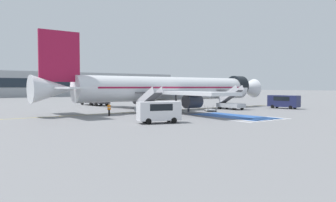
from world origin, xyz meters
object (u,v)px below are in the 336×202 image
airliner (169,89)px  service_van_1 (159,110)px  terminal_building (45,84)px  ground_crew_1 (109,109)px  boarding_stairs_forward (231,103)px  boarding_stairs_aft (150,107)px  baggage_cart (210,110)px  ground_crew_2 (189,106)px  ground_crew_0 (175,107)px  fuel_tanker (94,97)px  service_van_0 (284,101)px

airliner → service_van_1: 19.12m
terminal_building → airliner: bearing=-92.6°
airliner → ground_crew_1: airliner is taller
boarding_stairs_forward → boarding_stairs_aft: bearing=180.0°
baggage_cart → ground_crew_2: size_ratio=1.88×
airliner → service_van_1: airliner is taller
airliner → boarding_stairs_forward: airliner is taller
baggage_cart → ground_crew_1: size_ratio=1.79×
baggage_cart → boarding_stairs_aft: bearing=-155.1°
terminal_building → ground_crew_0: bearing=-94.3°
ground_crew_0 → ground_crew_2: ground_crew_0 is taller
airliner → boarding_stairs_forward: 11.09m
boarding_stairs_aft → ground_crew_0: boarding_stairs_aft is taller
fuel_tanker → ground_crew_0: fuel_tanker is taller
ground_crew_1 → ground_crew_2: ground_crew_1 is taller
service_van_0 → baggage_cart: (-15.20, 2.69, -1.14)m
boarding_stairs_aft → service_van_0: 26.22m
airliner → ground_crew_1: (-12.50, -3.58, -2.62)m
fuel_tanker → ground_crew_1: size_ratio=5.52×
fuel_tanker → boarding_stairs_forward: bearing=-64.8°
boarding_stairs_aft → ground_crew_0: 3.85m
boarding_stairs_aft → service_van_1: bearing=-118.5°
boarding_stairs_forward → ground_crew_2: (-9.46, -0.20, -0.10)m
terminal_building → fuel_tanker: bearing=-97.0°
baggage_cart → ground_crew_0: 7.09m
boarding_stairs_forward → ground_crew_2: size_ratio=3.31×
fuel_tanker → ground_crew_1: (-8.22, -24.56, -0.75)m
boarding_stairs_forward → ground_crew_2: 9.46m
boarding_stairs_forward → ground_crew_0: bearing=-175.0°
fuel_tanker → ground_crew_1: bearing=-112.6°
baggage_cart → boarding_stairs_forward: bearing=42.1°
baggage_cart → airliner: bearing=155.8°
boarding_stairs_aft → fuel_tanker: 25.73m
service_van_0 → ground_crew_1: service_van_0 is taller
service_van_0 → baggage_cart: size_ratio=1.88×
airliner → ground_crew_2: bearing=4.6°
boarding_stairs_forward → service_van_1: (-21.88, -10.50, 0.35)m
airliner → ground_crew_0: bearing=-29.4°
ground_crew_1 → airliner: bearing=171.8°
baggage_cart → ground_crew_2: 3.78m
boarding_stairs_forward → baggage_cart: 6.08m
service_van_0 → ground_crew_2: bearing=-20.2°
airliner → ground_crew_0: (-3.03, -5.66, -2.64)m
boarding_stairs_aft → fuel_tanker: size_ratio=0.57×
airliner → baggage_cart: 7.61m
airliner → fuel_tanker: airliner is taller
service_van_1 → fuel_tanker: bearing=-176.5°
boarding_stairs_aft → ground_crew_1: 5.85m
service_van_1 → ground_crew_1: 11.20m
service_van_0 → ground_crew_2: size_ratio=3.54×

